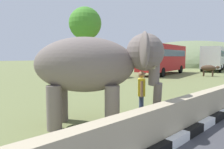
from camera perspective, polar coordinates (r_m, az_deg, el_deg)
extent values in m
cube|color=white|center=(5.72, 17.16, -16.29)|extent=(0.90, 0.20, 0.24)
cube|color=black|center=(6.48, 20.96, -13.82)|extent=(0.90, 0.20, 0.24)
cube|color=white|center=(7.28, 23.88, -11.85)|extent=(0.90, 0.20, 0.24)
cube|color=black|center=(8.10, 26.19, -10.24)|extent=(0.90, 0.20, 0.24)
cube|color=tan|center=(5.09, 9.85, -14.29)|extent=(28.00, 0.36, 1.00)
cylinder|color=slate|center=(7.22, -0.01, -7.17)|extent=(0.44, 0.44, 1.31)
cylinder|color=slate|center=(6.34, 0.04, -8.86)|extent=(0.44, 0.44, 1.31)
cylinder|color=slate|center=(7.41, -13.38, -6.99)|extent=(0.44, 0.44, 1.31)
cylinder|color=slate|center=(6.55, -15.16, -8.58)|extent=(0.44, 0.44, 1.31)
ellipsoid|color=slate|center=(6.67, -7.32, 2.65)|extent=(3.33, 3.32, 1.70)
sphere|color=slate|center=(6.70, 8.81, 5.92)|extent=(1.16, 1.16, 1.16)
ellipsoid|color=#D84C8C|center=(6.76, 11.27, 7.15)|extent=(0.71, 0.71, 0.44)
ellipsoid|color=slate|center=(7.45, 6.75, 6.21)|extent=(0.81, 0.81, 1.00)
ellipsoid|color=slate|center=(5.91, 8.63, 6.56)|extent=(0.81, 0.81, 1.00)
cylinder|color=slate|center=(6.76, 11.18, 1.21)|extent=(0.56, 0.56, 0.98)
cylinder|color=slate|center=(6.88, 12.02, -5.45)|extent=(0.46, 0.46, 0.83)
cone|color=beige|center=(7.02, 10.27, 2.17)|extent=(0.50, 0.50, 0.22)
cone|color=beige|center=(6.47, 11.18, 1.94)|extent=(0.50, 0.50, 0.22)
cylinder|color=navy|center=(7.64, 7.77, -8.44)|extent=(0.15, 0.15, 0.82)
cylinder|color=navy|center=(7.45, 7.82, -8.80)|extent=(0.15, 0.15, 0.82)
cube|color=yellow|center=(7.41, 7.86, -3.35)|extent=(0.46, 0.44, 0.58)
cylinder|color=#9E7251|center=(7.67, 7.79, -3.29)|extent=(0.15, 0.14, 0.52)
cylinder|color=#9E7251|center=(7.16, 7.93, -3.87)|extent=(0.17, 0.16, 0.53)
sphere|color=#9E7251|center=(7.36, 7.90, -0.03)|extent=(0.23, 0.23, 0.23)
cube|color=#B21E1E|center=(26.37, 13.48, 4.37)|extent=(10.09, 4.18, 3.00)
cube|color=#3F5160|center=(26.38, 13.50, 5.55)|extent=(9.32, 4.09, 0.76)
cylinder|color=black|center=(29.76, 13.54, 1.52)|extent=(1.04, 0.47, 1.00)
cylinder|color=black|center=(29.02, 17.78, 1.34)|extent=(1.04, 0.47, 1.00)
cylinder|color=black|center=(24.02, 8.14, 0.84)|extent=(1.04, 0.47, 1.00)
cylinder|color=black|center=(23.09, 13.26, 0.60)|extent=(1.04, 0.47, 1.00)
cube|color=silver|center=(35.30, 25.39, 4.13)|extent=(9.72, 4.77, 3.00)
cube|color=#3F5160|center=(35.30, 25.42, 5.00)|extent=(9.00, 4.62, 0.76)
cylinder|color=black|center=(38.44, 23.98, 1.96)|extent=(1.04, 0.54, 1.00)
cylinder|color=black|center=(38.26, 27.41, 1.82)|extent=(1.04, 0.54, 1.00)
cylinder|color=black|center=(32.48, 22.81, 1.54)|extent=(1.04, 0.54, 1.00)
cylinder|color=black|center=(32.26, 26.86, 1.38)|extent=(1.04, 0.54, 1.00)
cube|color=teal|center=(45.96, 27.23, 4.12)|extent=(10.27, 3.57, 3.00)
cube|color=#3F5160|center=(45.96, 27.25, 4.79)|extent=(9.47, 3.53, 0.76)
cylinder|color=black|center=(49.40, 27.44, 2.38)|extent=(1.03, 0.41, 1.00)
cylinder|color=black|center=(43.57, 24.06, 2.25)|extent=(1.03, 0.41, 1.00)
cylinder|color=black|center=(42.58, 26.82, 2.10)|extent=(1.03, 0.41, 1.00)
cylinder|color=#473323|center=(25.58, 25.29, 0.27)|extent=(0.12, 0.12, 0.65)
cylinder|color=#473323|center=(25.23, 25.17, 0.22)|extent=(0.12, 0.12, 0.65)
cylinder|color=#473323|center=(25.72, 23.30, 0.37)|extent=(0.12, 0.12, 0.65)
cylinder|color=#473323|center=(25.37, 23.16, 0.31)|extent=(0.12, 0.12, 0.65)
ellipsoid|color=#473323|center=(25.43, 24.27, 1.58)|extent=(0.89, 1.59, 0.66)
ellipsoid|color=#473323|center=(25.30, 26.36, 1.71)|extent=(0.33, 0.44, 0.32)
cylinder|color=brown|center=(22.98, -7.08, 5.25)|extent=(0.36, 0.36, 4.67)
sphere|color=#438B2A|center=(23.24, -7.17, 13.35)|extent=(3.41, 3.41, 3.41)
ellipsoid|color=#6C7A52|center=(62.35, 20.80, 2.55)|extent=(44.65, 35.72, 12.46)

